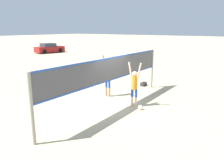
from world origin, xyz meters
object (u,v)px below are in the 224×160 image
at_px(volleyball_net, 112,72).
at_px(gear_bag, 144,84).
at_px(player_spiker, 134,84).
at_px(player_blocker, 108,75).
at_px(volleyball, 140,107).
at_px(parked_car_near, 49,48).

height_order(volleyball_net, gear_bag, volleyball_net).
distance_m(player_spiker, player_blocker, 2.01).
relative_size(player_spiker, player_blocker, 0.95).
xyz_separation_m(player_blocker, volleyball, (-0.76, -2.39, -1.05)).
distance_m(volleyball, parked_car_near, 25.85).
xyz_separation_m(player_spiker, volleyball, (-0.21, -0.46, -0.98)).
bearing_deg(player_blocker, volleyball, -17.55).
bearing_deg(parked_car_near, volleyball_net, -111.16).
relative_size(volleyball, gear_bag, 0.48).
bearing_deg(gear_bag, player_spiker, -159.09).
relative_size(player_spiker, gear_bag, 4.50).
relative_size(volleyball_net, player_blocker, 3.87).
distance_m(player_blocker, parked_car_near, 23.40).
bearing_deg(volleyball, volleyball_net, 107.96).
bearing_deg(player_blocker, parked_car_near, 148.64).
bearing_deg(gear_bag, volleyball, -154.35).
bearing_deg(player_spiker, volleyball, 155.54).
height_order(volleyball, parked_car_near, parked_car_near).
xyz_separation_m(volleyball_net, player_blocker, (1.17, 1.11, -0.50)).
bearing_deg(gear_bag, parked_car_near, 66.15).
bearing_deg(volleyball, player_spiker, 65.54).
xyz_separation_m(volleyball, gear_bag, (3.86, 1.86, 0.00)).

